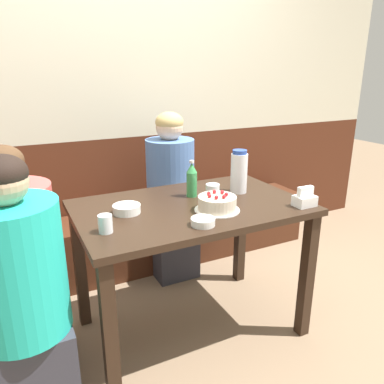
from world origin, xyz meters
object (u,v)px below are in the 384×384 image
(soju_bottle, at_px, (192,180))
(bowl_soup_white, at_px, (127,209))
(bench_seat, at_px, (142,239))
(person_teal_shirt, at_px, (171,201))
(glass_water_tall, at_px, (213,192))
(birthday_cake, at_px, (217,203))
(water_pitcher, at_px, (239,172))
(person_grey_tee, at_px, (18,267))
(person_pale_blue_shirt, at_px, (22,303))
(bowl_rice_small, at_px, (203,222))
(napkin_holder, at_px, (305,199))
(glass_tumbler_short, at_px, (105,224))

(soju_bottle, height_order, bowl_soup_white, soju_bottle)
(bench_seat, relative_size, person_teal_shirt, 2.36)
(bowl_soup_white, distance_m, glass_water_tall, 0.48)
(glass_water_tall, bearing_deg, bench_seat, 99.97)
(bench_seat, distance_m, birthday_cake, 1.14)
(water_pitcher, bearing_deg, person_grey_tee, 178.53)
(bowl_soup_white, relative_size, person_pale_blue_shirt, 0.12)
(birthday_cake, relative_size, water_pitcher, 0.93)
(bowl_rice_small, distance_m, person_grey_tee, 0.89)
(bowl_soup_white, height_order, person_pale_blue_shirt, person_pale_blue_shirt)
(water_pitcher, distance_m, glass_water_tall, 0.22)
(napkin_holder, xyz_separation_m, bowl_soup_white, (-0.85, 0.32, -0.02))
(birthday_cake, xyz_separation_m, person_teal_shirt, (0.08, 0.77, -0.24))
(bowl_soup_white, xyz_separation_m, person_grey_tee, (-0.52, 0.06, -0.22))
(bench_seat, xyz_separation_m, person_pale_blue_shirt, (-0.86, -1.06, 0.35))
(glass_tumbler_short, height_order, person_teal_shirt, person_teal_shirt)
(napkin_holder, xyz_separation_m, glass_water_tall, (-0.38, 0.30, 0.00))
(water_pitcher, height_order, bowl_rice_small, water_pitcher)
(birthday_cake, height_order, glass_tumbler_short, birthday_cake)
(soju_bottle, height_order, person_pale_blue_shirt, person_pale_blue_shirt)
(person_teal_shirt, bearing_deg, person_pale_blue_shirt, -49.61)
(birthday_cake, distance_m, person_teal_shirt, 0.82)
(bench_seat, distance_m, glass_water_tall, 1.01)
(bowl_rice_small, relative_size, person_grey_tee, 0.10)
(glass_water_tall, bearing_deg, bowl_rice_small, -126.49)
(person_pale_blue_shirt, bearing_deg, glass_water_tall, 13.93)
(soju_bottle, distance_m, glass_tumbler_short, 0.62)
(bowl_rice_small, xyz_separation_m, glass_tumbler_short, (-0.42, 0.12, 0.02))
(bench_seat, height_order, birthday_cake, birthday_cake)
(birthday_cake, xyz_separation_m, bowl_soup_white, (-0.42, 0.17, -0.02))
(glass_water_tall, distance_m, glass_tumbler_short, 0.65)
(birthday_cake, height_order, bowl_rice_small, birthday_cake)
(birthday_cake, xyz_separation_m, glass_tumbler_short, (-0.57, -0.01, 0.00))
(bowl_rice_small, xyz_separation_m, person_grey_tee, (-0.78, 0.37, -0.22))
(bench_seat, xyz_separation_m, soju_bottle, (0.06, -0.71, 0.65))
(soju_bottle, height_order, person_teal_shirt, person_teal_shirt)
(glass_water_tall, bearing_deg, bowl_soup_white, 178.50)
(soju_bottle, distance_m, glass_water_tall, 0.14)
(person_teal_shirt, bearing_deg, glass_water_tall, -1.50)
(napkin_holder, relative_size, bowl_rice_small, 0.99)
(bench_seat, height_order, person_grey_tee, person_grey_tee)
(person_grey_tee, bearing_deg, birthday_cake, -14.14)
(person_pale_blue_shirt, xyz_separation_m, person_grey_tee, (0.00, 0.32, -0.00))
(bench_seat, xyz_separation_m, bowl_soup_white, (-0.34, -0.80, 0.57))
(bowl_soup_white, height_order, person_teal_shirt, person_teal_shirt)
(birthday_cake, relative_size, soju_bottle, 1.11)
(glass_water_tall, bearing_deg, water_pitcher, 13.00)
(birthday_cake, height_order, person_pale_blue_shirt, person_pale_blue_shirt)
(water_pitcher, distance_m, bowl_soup_white, 0.68)
(soju_bottle, xyz_separation_m, person_teal_shirt, (0.09, 0.52, -0.30))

